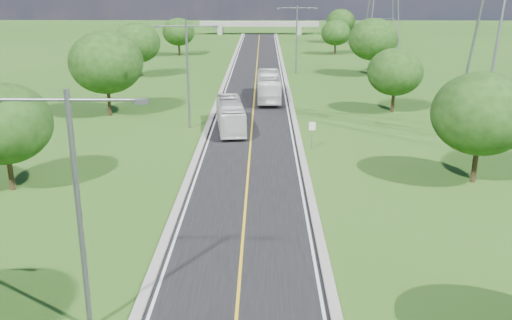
{
  "coord_description": "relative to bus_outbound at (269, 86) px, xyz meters",
  "views": [
    {
      "loc": [
        1.12,
        -8.23,
        13.83
      ],
      "look_at": [
        0.66,
        25.52,
        3.0
      ],
      "focal_mm": 40.0,
      "sensor_mm": 36.0,
      "label": 1
    }
  ],
  "objects": [
    {
      "name": "tree_rc",
      "position": [
        13.27,
        -6.44,
        2.72
      ],
      "size": [
        5.88,
        5.88,
        6.84
      ],
      "color": "black",
      "rests_on": "ground"
    },
    {
      "name": "tree_le",
      "position": [
        -16.23,
        39.56,
        2.72
      ],
      "size": [
        5.88,
        5.88,
        6.84
      ],
      "color": "black",
      "rests_on": "ground"
    },
    {
      "name": "overpass",
      "position": [
        -1.73,
        81.56,
        0.8
      ],
      "size": [
        30.0,
        3.0,
        3.2
      ],
      "color": "gray",
      "rests_on": "ground"
    },
    {
      "name": "curb_right",
      "position": [
        2.52,
        7.56,
        -1.5
      ],
      "size": [
        0.5,
        150.0,
        0.22
      ],
      "primitive_type": "cube",
      "color": "gray",
      "rests_on": "ground"
    },
    {
      "name": "streetlight_far_right",
      "position": [
        4.27,
        19.56,
        4.33
      ],
      "size": [
        5.9,
        0.25,
        10.0
      ],
      "color": "slate",
      "rests_on": "ground"
    },
    {
      "name": "tree_rf",
      "position": [
        16.27,
        61.56,
        3.03
      ],
      "size": [
        6.3,
        6.3,
        7.33
      ],
      "color": "black",
      "rests_on": "ground"
    },
    {
      "name": "curb_left",
      "position": [
        -5.98,
        7.56,
        -1.5
      ],
      "size": [
        0.5,
        150.0,
        0.22
      ],
      "primitive_type": "cube",
      "color": "gray",
      "rests_on": "ground"
    },
    {
      "name": "speed_limit_sign",
      "position": [
        3.47,
        -20.45,
        -0.01
      ],
      "size": [
        0.55,
        0.09,
        2.4
      ],
      "color": "slate",
      "rests_on": "ground"
    },
    {
      "name": "streetlight_near_left",
      "position": [
        -7.73,
        -46.44,
        4.33
      ],
      "size": [
        5.9,
        0.25,
        10.0
      ],
      "color": "slate",
      "rests_on": "ground"
    },
    {
      "name": "tree_rd",
      "position": [
        15.27,
        17.56,
        3.65
      ],
      "size": [
        7.14,
        7.14,
        8.3
      ],
      "color": "black",
      "rests_on": "ground"
    },
    {
      "name": "tree_lc",
      "position": [
        -16.73,
        -8.44,
        3.96
      ],
      "size": [
        7.56,
        7.56,
        8.79
      ],
      "color": "black",
      "rests_on": "ground"
    },
    {
      "name": "streetlight_mid_left",
      "position": [
        -7.73,
        -13.44,
        4.33
      ],
      "size": [
        5.9,
        0.25,
        10.0
      ],
      "color": "slate",
      "rests_on": "ground"
    },
    {
      "name": "tree_ld",
      "position": [
        -18.73,
        15.56,
        3.34
      ],
      "size": [
        6.72,
        6.72,
        7.82
      ],
      "color": "black",
      "rests_on": "ground"
    },
    {
      "name": "bus_inbound",
      "position": [
        -3.74,
        -14.04,
        -0.19
      ],
      "size": [
        3.4,
        9.93,
        2.71
      ],
      "primitive_type": "imported",
      "rotation": [
        0.0,
        0.0,
        0.12
      ],
      "color": "white",
      "rests_on": "road"
    },
    {
      "name": "tree_lb",
      "position": [
        -17.73,
        -30.44,
        3.03
      ],
      "size": [
        6.3,
        6.3,
        7.33
      ],
      "color": "black",
      "rests_on": "ground"
    },
    {
      "name": "tree_re",
      "position": [
        12.77,
        41.56,
        2.41
      ],
      "size": [
        5.46,
        5.46,
        6.35
      ],
      "color": "black",
      "rests_on": "ground"
    },
    {
      "name": "road",
      "position": [
        -1.73,
        7.56,
        -1.58
      ],
      "size": [
        8.0,
        150.0,
        0.06
      ],
      "primitive_type": "cube",
      "color": "black",
      "rests_on": "ground"
    },
    {
      "name": "ground",
      "position": [
        -1.73,
        1.56,
        -1.61
      ],
      "size": [
        260.0,
        260.0,
        0.0
      ],
      "primitive_type": "plane",
      "color": "#255317",
      "rests_on": "ground"
    },
    {
      "name": "tree_rb",
      "position": [
        14.27,
        -28.44,
        3.34
      ],
      "size": [
        6.72,
        6.72,
        7.82
      ],
      "color": "black",
      "rests_on": "ground"
    },
    {
      "name": "bus_outbound",
      "position": [
        0.0,
        0.0,
        0.0
      ],
      "size": [
        2.69,
        11.15,
        3.1
      ],
      "primitive_type": "imported",
      "rotation": [
        0.0,
        0.0,
        3.15
      ],
      "color": "white",
      "rests_on": "road"
    }
  ]
}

